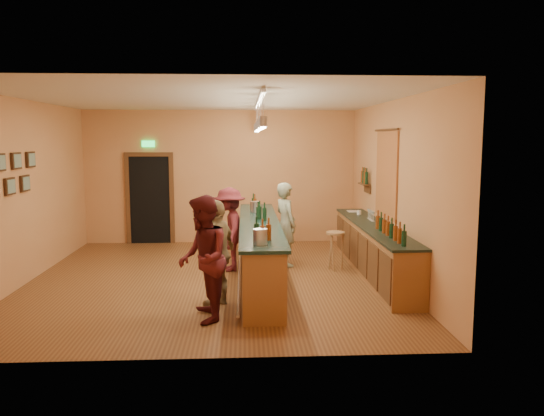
{
  "coord_description": "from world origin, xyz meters",
  "views": [
    {
      "loc": [
        0.57,
        -9.36,
        2.51
      ],
      "look_at": [
        1.08,
        0.2,
        1.26
      ],
      "focal_mm": 35.0,
      "sensor_mm": 36.0,
      "label": 1
    }
  ],
  "objects": [
    {
      "name": "bar_stool",
      "position": [
        2.32,
        0.57,
        0.6
      ],
      "size": [
        0.36,
        0.36,
        0.75
      ],
      "rotation": [
        0.0,
        0.0,
        0.08
      ],
      "color": "olive",
      "rests_on": "floor"
    },
    {
      "name": "wall_front",
      "position": [
        0.0,
        -3.5,
        1.6
      ],
      "size": [
        6.5,
        0.02,
        3.2
      ],
      "primitive_type": "cube",
      "color": "#C07A48",
      "rests_on": "floor"
    },
    {
      "name": "tasting_bar",
      "position": [
        0.84,
        -0.0,
        0.61
      ],
      "size": [
        0.73,
        5.1,
        1.38
      ],
      "color": "brown",
      "rests_on": "floor"
    },
    {
      "name": "customer_c",
      "position": [
        0.29,
        0.66,
        0.8
      ],
      "size": [
        0.65,
        1.06,
        1.6
      ],
      "primitive_type": "imported",
      "rotation": [
        0.0,
        0.0,
        -1.52
      ],
      "color": "#59191E",
      "rests_on": "floor"
    },
    {
      "name": "tapestry",
      "position": [
        3.23,
        0.4,
        1.85
      ],
      "size": [
        0.03,
        1.4,
        1.6
      ],
      "primitive_type": "cube",
      "color": "#A92128",
      "rests_on": "wall_right"
    },
    {
      "name": "back_counter",
      "position": [
        2.97,
        0.18,
        0.49
      ],
      "size": [
        0.6,
        4.55,
        1.27
      ],
      "color": "brown",
      "rests_on": "floor"
    },
    {
      "name": "bottle_shelf",
      "position": [
        3.17,
        1.9,
        1.67
      ],
      "size": [
        0.17,
        0.55,
        0.54
      ],
      "color": "#4E3217",
      "rests_on": "wall_right"
    },
    {
      "name": "customer_a",
      "position": [
        0.0,
        -2.2,
        0.88
      ],
      "size": [
        0.77,
        0.93,
        1.75
      ],
      "primitive_type": "imported",
      "rotation": [
        0.0,
        0.0,
        -1.45
      ],
      "color": "#59191E",
      "rests_on": "floor"
    },
    {
      "name": "floor",
      "position": [
        0.0,
        0.0,
        0.0
      ],
      "size": [
        7.0,
        7.0,
        0.0
      ],
      "primitive_type": "plane",
      "color": "brown",
      "rests_on": "ground"
    },
    {
      "name": "customer_b",
      "position": [
        0.17,
        -1.53,
        0.81
      ],
      "size": [
        0.75,
        1.02,
        1.62
      ],
      "primitive_type": "imported",
      "rotation": [
        0.0,
        0.0,
        -2.0
      ],
      "color": "#997A51",
      "rests_on": "floor"
    },
    {
      "name": "wall_back",
      "position": [
        0.0,
        3.5,
        1.6
      ],
      "size": [
        6.5,
        0.02,
        3.2
      ],
      "primitive_type": "cube",
      "color": "#C07A48",
      "rests_on": "floor"
    },
    {
      "name": "ceiling",
      "position": [
        0.0,
        0.0,
        3.2
      ],
      "size": [
        6.5,
        7.0,
        0.02
      ],
      "primitive_type": "cube",
      "color": "silver",
      "rests_on": "wall_back"
    },
    {
      "name": "wall_left",
      "position": [
        -3.25,
        0.0,
        1.6
      ],
      "size": [
        0.02,
        7.0,
        3.2
      ],
      "primitive_type": "cube",
      "color": "#C07A48",
      "rests_on": "floor"
    },
    {
      "name": "wall_right",
      "position": [
        3.25,
        0.0,
        1.6
      ],
      "size": [
        0.02,
        7.0,
        3.2
      ],
      "primitive_type": "cube",
      "color": "#C07A48",
      "rests_on": "floor"
    },
    {
      "name": "pendant_track",
      "position": [
        0.84,
        -0.0,
        2.98
      ],
      "size": [
        0.11,
        4.6,
        0.5
      ],
      "color": "silver",
      "rests_on": "ceiling"
    },
    {
      "name": "picture_grid",
      "position": [
        -3.21,
        -0.75,
        1.95
      ],
      "size": [
        0.06,
        2.2,
        0.7
      ],
      "primitive_type": null,
      "color": "#382111",
      "rests_on": "wall_left"
    },
    {
      "name": "bartender",
      "position": [
        1.39,
        0.99,
        0.83
      ],
      "size": [
        0.6,
        0.71,
        1.66
      ],
      "primitive_type": "imported",
      "rotation": [
        0.0,
        0.0,
        1.97
      ],
      "color": "gray",
      "rests_on": "floor"
    },
    {
      "name": "doorway",
      "position": [
        -1.7,
        3.47,
        1.13
      ],
      "size": [
        1.15,
        0.09,
        2.48
      ],
      "color": "black",
      "rests_on": "wall_back"
    }
  ]
}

